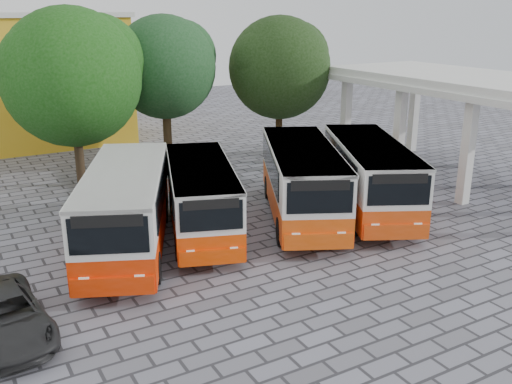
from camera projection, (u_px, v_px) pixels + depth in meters
ground at (352, 252)px, 20.89m from camera, size 90.00×90.00×0.00m
terminal_shelter at (475, 86)px, 27.66m from camera, size 6.80×15.80×5.40m
bus_far_left at (126, 205)px, 20.43m from camera, size 5.79×9.15×3.08m
bus_centre_left at (201, 194)px, 22.19m from camera, size 4.76×8.23×2.78m
bus_centre_right at (302, 178)px, 23.69m from camera, size 6.10×9.22×3.09m
bus_far_right at (370, 173)px, 24.52m from camera, size 6.09×9.10×3.05m
tree_left at (73, 72)px, 27.15m from camera, size 6.97×6.64×8.70m
tree_middle at (165, 64)px, 30.48m from camera, size 5.80×5.52×8.27m
tree_right at (281, 64)px, 33.01m from camera, size 6.22×5.93×8.19m
parked_car at (3, 316)px, 15.26m from camera, size 2.46×4.68×1.25m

